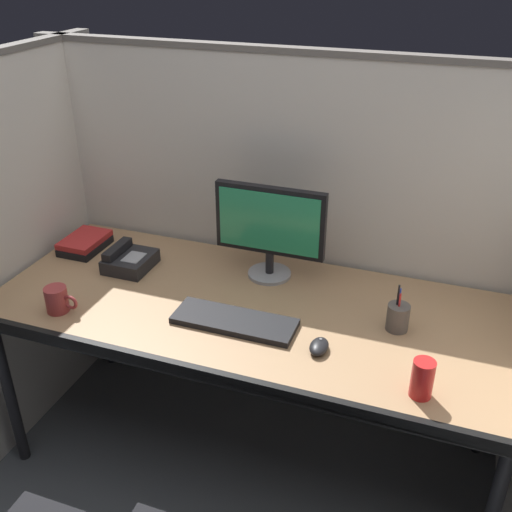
% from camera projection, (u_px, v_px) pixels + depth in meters
% --- Properties ---
extents(ground_plane, '(8.00, 8.00, 0.00)m').
position_uv_depth(ground_plane, '(225.00, 509.00, 2.26)').
color(ground_plane, '#4C5156').
extents(cubicle_partition_rear, '(2.21, 0.06, 1.57)m').
position_uv_depth(cubicle_partition_rear, '(288.00, 241.00, 2.51)').
color(cubicle_partition_rear, beige).
rests_on(cubicle_partition_rear, ground).
extents(cubicle_partition_left, '(0.06, 1.41, 1.57)m').
position_uv_depth(cubicle_partition_left, '(7.00, 262.00, 2.35)').
color(cubicle_partition_left, beige).
rests_on(cubicle_partition_left, ground).
extents(desk, '(1.90, 0.80, 0.74)m').
position_uv_depth(desk, '(250.00, 319.00, 2.18)').
color(desk, '#997551').
rests_on(desk, ground).
extents(monitor_center, '(0.43, 0.17, 0.37)m').
position_uv_depth(monitor_center, '(270.00, 226.00, 2.25)').
color(monitor_center, gray).
rests_on(monitor_center, desk).
extents(keyboard_main, '(0.43, 0.15, 0.02)m').
position_uv_depth(keyboard_main, '(234.00, 321.00, 2.06)').
color(keyboard_main, black).
rests_on(keyboard_main, desk).
extents(computer_mouse, '(0.06, 0.10, 0.04)m').
position_uv_depth(computer_mouse, '(319.00, 346.00, 1.92)').
color(computer_mouse, black).
rests_on(computer_mouse, desk).
extents(coffee_mug, '(0.13, 0.08, 0.09)m').
position_uv_depth(coffee_mug, '(57.00, 300.00, 2.11)').
color(coffee_mug, '#993333').
rests_on(coffee_mug, desk).
extents(soda_can, '(0.07, 0.07, 0.12)m').
position_uv_depth(soda_can, '(422.00, 379.00, 1.71)').
color(soda_can, red).
rests_on(soda_can, desk).
extents(pen_cup, '(0.08, 0.08, 0.17)m').
position_uv_depth(pen_cup, '(398.00, 317.00, 2.01)').
color(pen_cup, '#4C4742').
rests_on(pen_cup, desk).
extents(desk_phone, '(0.17, 0.19, 0.09)m').
position_uv_depth(desk_phone, '(129.00, 260.00, 2.40)').
color(desk_phone, black).
rests_on(desk_phone, desk).
extents(book_stack, '(0.15, 0.22, 0.05)m').
position_uv_depth(book_stack, '(85.00, 243.00, 2.54)').
color(book_stack, black).
rests_on(book_stack, desk).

